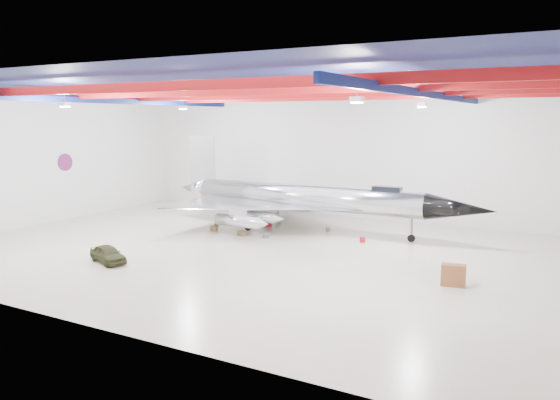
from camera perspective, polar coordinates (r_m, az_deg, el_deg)
The scene contains 16 objects.
floor at distance 37.28m, azimuth -3.48°, elevation -5.15°, with size 40.00×40.00×0.00m, color #BDAF96.
wall_back at distance 49.65m, azimuth 5.77°, elevation 4.69°, with size 40.00×40.00×0.00m, color silver.
wall_left at distance 49.98m, azimuth -23.37°, elevation 4.06°, with size 30.00×30.00×0.00m, color silver.
ceiling at distance 36.28m, azimuth -3.64°, elevation 11.98°, with size 40.00×40.00×0.00m, color #0A0F38.
ceiling_structure at distance 36.24m, azimuth -3.63°, elevation 10.92°, with size 39.50×29.50×1.08m.
wall_roundel at distance 51.22m, azimuth -21.53°, elevation 3.69°, with size 1.50×1.50×0.10m, color #B21414.
jet_aircraft at distance 43.07m, azimuth 2.55°, elevation -0.03°, with size 26.69×15.36×7.29m.
jeep at distance 35.33m, azimuth -17.54°, elevation -5.41°, with size 1.27×3.17×1.08m, color #34351A.
desk at distance 30.58m, azimuth 17.67°, elevation -7.50°, with size 1.27×0.63×1.16m, color brown.
crate_ply at distance 43.62m, azimuth -6.94°, elevation -2.92°, with size 0.52×0.41×0.36m, color olive.
toolbox_red at distance 44.79m, azimuth -1.21°, elevation -2.57°, with size 0.50×0.40×0.35m, color #A91021.
engine_drum at distance 40.62m, azimuth -1.52°, elevation -3.69°, with size 0.46×0.46×0.41m, color #59595B.
crate_small at distance 45.37m, azimuth -6.65°, elevation -2.55°, with size 0.34×0.27×0.24m, color #59595B.
tool_chest at distance 39.63m, azimuth 8.62°, elevation -4.12°, with size 0.42×0.42×0.38m, color #A91021.
oil_barrel at distance 41.53m, azimuth -4.06°, elevation -3.47°, with size 0.51×0.41×0.36m, color olive.
spares_box at distance 43.05m, azimuth 5.04°, elevation -3.07°, with size 0.36×0.36×0.32m, color #59595B.
Camera 1 is at (19.39, -30.59, 8.85)m, focal length 35.00 mm.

